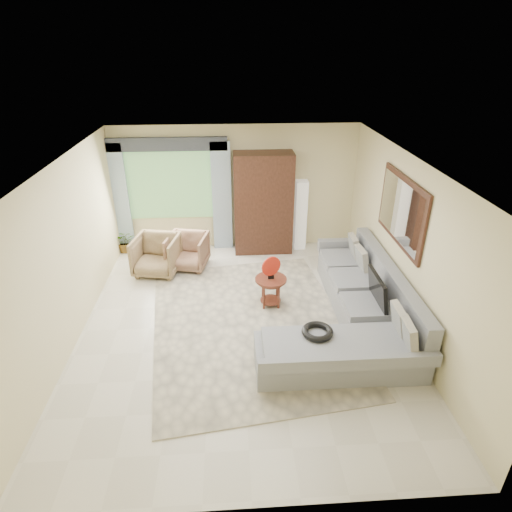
{
  "coord_description": "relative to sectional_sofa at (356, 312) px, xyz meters",
  "views": [
    {
      "loc": [
        -0.13,
        -5.59,
        4.08
      ],
      "look_at": [
        0.25,
        0.35,
        1.05
      ],
      "focal_mm": 30.0,
      "sensor_mm": 36.0,
      "label": 1
    }
  ],
  "objects": [
    {
      "name": "armoire",
      "position": [
        -1.23,
        2.9,
        0.77
      ],
      "size": [
        1.2,
        0.55,
        2.1
      ],
      "primitive_type": "cube",
      "color": "black",
      "rests_on": "ground"
    },
    {
      "name": "ground",
      "position": [
        -1.78,
        0.18,
        -0.28
      ],
      "size": [
        6.0,
        6.0,
        0.0
      ],
      "primitive_type": "plane",
      "color": "silver",
      "rests_on": "ground"
    },
    {
      "name": "wall_mirror",
      "position": [
        0.68,
        0.53,
        1.47
      ],
      "size": [
        0.05,
        1.7,
        1.05
      ],
      "color": "black",
      "rests_on": "wall_right"
    },
    {
      "name": "curtain_left",
      "position": [
        -4.18,
        3.06,
        0.87
      ],
      "size": [
        0.4,
        0.08,
        2.3
      ],
      "primitive_type": "cube",
      "color": "#9EB7CC",
      "rests_on": "ground"
    },
    {
      "name": "coffee_table",
      "position": [
        -1.27,
        0.71,
        -0.0
      ],
      "size": [
        0.53,
        0.53,
        0.53
      ],
      "rotation": [
        0.0,
        0.0,
        0.18
      ],
      "color": "#4B2214",
      "rests_on": "ground"
    },
    {
      "name": "red_disc",
      "position": [
        -1.27,
        0.71,
        0.48
      ],
      "size": [
        0.32,
        0.16,
        0.34
      ],
      "primitive_type": "cylinder",
      "rotation": [
        1.57,
        0.0,
        0.4
      ],
      "color": "red",
      "rests_on": "coffee_table"
    },
    {
      "name": "area_rug",
      "position": [
        -1.65,
        0.2,
        -0.27
      ],
      "size": [
        3.5,
        4.36,
        0.02
      ],
      "primitive_type": "cube",
      "rotation": [
        0.0,
        0.0,
        0.13
      ],
      "color": "beige",
      "rests_on": "ground"
    },
    {
      "name": "armchair_left",
      "position": [
        -3.35,
        2.01,
        0.09
      ],
      "size": [
        0.94,
        0.96,
        0.75
      ],
      "primitive_type": "imported",
      "rotation": [
        0.0,
        0.0,
        -0.19
      ],
      "color": "olive",
      "rests_on": "ground"
    },
    {
      "name": "armchair_right",
      "position": [
        -2.78,
        2.2,
        0.06
      ],
      "size": [
        0.88,
        0.89,
        0.69
      ],
      "primitive_type": "imported",
      "rotation": [
        0.0,
        0.0,
        -0.21
      ],
      "color": "#926C4F",
      "rests_on": "ground"
    },
    {
      "name": "floor_lamp",
      "position": [
        -0.43,
        2.96,
        0.47
      ],
      "size": [
        0.24,
        0.24,
        1.5
      ],
      "primitive_type": "cube",
      "color": "silver",
      "rests_on": "ground"
    },
    {
      "name": "sectional_sofa",
      "position": [
        0.0,
        0.0,
        0.0
      ],
      "size": [
        2.3,
        3.46,
        0.9
      ],
      "color": "gray",
      "rests_on": "ground"
    },
    {
      "name": "garden_hose",
      "position": [
        -0.78,
        -0.79,
        0.26
      ],
      "size": [
        0.43,
        0.43,
        0.09
      ],
      "primitive_type": "torus",
      "color": "black",
      "rests_on": "sectional_sofa"
    },
    {
      "name": "window",
      "position": [
        -3.13,
        3.15,
        1.12
      ],
      "size": [
        1.8,
        0.04,
        1.4
      ],
      "primitive_type": "cube",
      "color": "#669E59",
      "rests_on": "wall_back"
    },
    {
      "name": "curtain_right",
      "position": [
        -2.08,
        3.06,
        0.87
      ],
      "size": [
        0.4,
        0.08,
        2.3
      ],
      "primitive_type": "cube",
      "color": "#9EB7CC",
      "rests_on": "ground"
    },
    {
      "name": "valance",
      "position": [
        -3.13,
        3.08,
        1.97
      ],
      "size": [
        2.4,
        0.12,
        0.26
      ],
      "primitive_type": "cube",
      "color": "#1E232D",
      "rests_on": "wall_back"
    },
    {
      "name": "potted_plant",
      "position": [
        -4.17,
        2.98,
        -0.03
      ],
      "size": [
        0.48,
        0.43,
        0.5
      ],
      "primitive_type": "imported",
      "rotation": [
        0.0,
        0.0,
        -0.09
      ],
      "color": "#999999",
      "rests_on": "ground"
    },
    {
      "name": "tv_screen",
      "position": [
        0.27,
        -0.04,
        0.44
      ],
      "size": [
        0.14,
        0.74,
        0.48
      ],
      "primitive_type": "cube",
      "rotation": [
        0.0,
        -0.17,
        0.0
      ],
      "color": "black",
      "rests_on": "sectional_sofa"
    }
  ]
}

